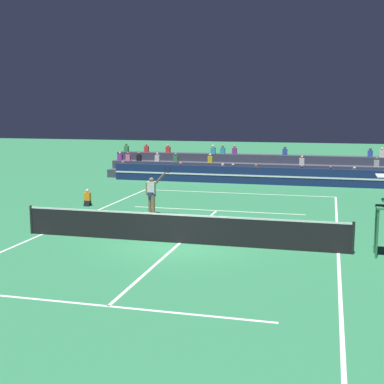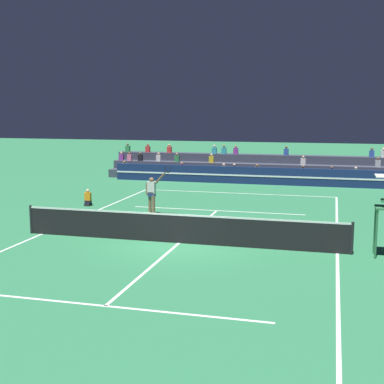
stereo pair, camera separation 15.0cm
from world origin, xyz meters
name	(u,v)px [view 2 (the right image)]	position (x,y,z in m)	size (l,w,h in m)	color
ground_plane	(179,243)	(0.00, 0.00, 0.00)	(120.00, 120.00, 0.00)	#2D7A4C
court_lines	(179,243)	(0.00, 0.00, 0.00)	(11.10, 23.90, 0.01)	white
tennis_net	(179,228)	(0.00, 0.00, 0.54)	(12.00, 0.10, 1.10)	black
sponsor_banner_wall	(248,175)	(0.00, 15.88, 0.55)	(18.00, 0.26, 1.10)	navy
bleacher_stand	(254,170)	(-0.01, 18.42, 0.65)	(20.08, 2.85, 2.28)	#383D4C
ball_kid_courtside	(88,199)	(-6.48, 6.05, 0.33)	(0.30, 0.36, 0.84)	black
tennis_player	(152,193)	(-2.64, 4.73, 0.98)	(1.31, 0.38, 2.32)	brown
tennis_ball	(104,231)	(-3.34, 0.95, 0.03)	(0.07, 0.07, 0.07)	#C6DB33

